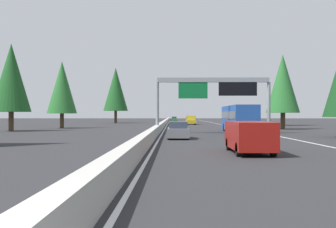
# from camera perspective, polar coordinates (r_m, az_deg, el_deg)

# --- Properties ---
(ground_plane) EXTENTS (320.00, 320.00, 0.00)m
(ground_plane) POSITION_cam_1_polar(r_m,az_deg,el_deg) (63.32, -0.56, -1.98)
(ground_plane) COLOR #262628
(median_barrier) EXTENTS (180.00, 0.56, 0.90)m
(median_barrier) POSITION_cam_1_polar(r_m,az_deg,el_deg) (83.30, -0.45, -1.22)
(median_barrier) COLOR #ADAAA3
(median_barrier) RESTS_ON ground
(shoulder_stripe_right) EXTENTS (160.00, 0.16, 0.01)m
(shoulder_stripe_right) POSITION_cam_1_polar(r_m,az_deg,el_deg) (73.99, 8.58, -1.70)
(shoulder_stripe_right) COLOR silver
(shoulder_stripe_right) RESTS_ON ground
(shoulder_stripe_median) EXTENTS (160.00, 0.16, 0.01)m
(shoulder_stripe_median) POSITION_cam_1_polar(r_m,az_deg,el_deg) (73.31, -0.18, -1.72)
(shoulder_stripe_median) COLOR silver
(shoulder_stripe_median) RESTS_ON ground
(sign_gantry_overhead) EXTENTS (0.50, 12.68, 6.16)m
(sign_gantry_overhead) POSITION_cam_1_polar(r_m,az_deg,el_deg) (43.09, 6.88, 3.67)
(sign_gantry_overhead) COLOR gray
(sign_gantry_overhead) RESTS_ON ground
(minivan_distant_a) EXTENTS (5.00, 1.95, 1.69)m
(minivan_distant_a) POSITION_cam_1_polar(r_m,az_deg,el_deg) (21.25, 11.87, -3.11)
(minivan_distant_a) COLOR maroon
(minivan_distant_a) RESTS_ON ground
(sedan_far_right) EXTENTS (4.40, 1.80, 1.47)m
(sedan_far_right) POSITION_cam_1_polar(r_m,az_deg,el_deg) (33.37, 1.50, -2.48)
(sedan_far_right) COLOR slate
(sedan_far_right) RESTS_ON ground
(pickup_distant_b) EXTENTS (5.60, 2.00, 1.86)m
(pickup_distant_b) POSITION_cam_1_polar(r_m,az_deg,el_deg) (81.84, 3.38, -0.91)
(pickup_distant_b) COLOR #AD931E
(pickup_distant_b) RESTS_ON ground
(sedan_mid_right) EXTENTS (4.40, 1.80, 1.47)m
(sedan_mid_right) POSITION_cam_1_polar(r_m,az_deg,el_deg) (124.11, 0.91, -0.75)
(sedan_mid_right) COLOR #2D6B38
(sedan_mid_right) RESTS_ON ground
(bus_near_right) EXTENTS (11.50, 2.55, 3.10)m
(bus_near_right) POSITION_cam_1_polar(r_m,az_deg,el_deg) (45.47, 10.37, -0.55)
(bus_near_right) COLOR #1E4793
(bus_near_right) RESTS_ON ground
(conifer_right_mid) EXTENTS (4.71, 4.71, 10.70)m
(conifer_right_mid) POSITION_cam_1_polar(r_m,az_deg,el_deg) (57.72, 16.55, 4.31)
(conifer_right_mid) COLOR #4C3823
(conifer_right_mid) RESTS_ON ground
(conifer_right_far) EXTENTS (5.80, 5.80, 13.19)m
(conifer_right_far) POSITION_cam_1_polar(r_m,az_deg,el_deg) (78.42, 16.65, 4.25)
(conifer_right_far) COLOR #4C3823
(conifer_right_far) RESTS_ON ground
(conifer_left_near) EXTENTS (4.88, 4.88, 11.09)m
(conifer_left_near) POSITION_cam_1_polar(r_m,az_deg,el_deg) (52.84, -22.10, 4.97)
(conifer_left_near) COLOR #4C3823
(conifer_left_near) RESTS_ON ground
(conifer_left_mid) EXTENTS (4.54, 4.54, 10.33)m
(conifer_left_mid) POSITION_cam_1_polar(r_m,az_deg,el_deg) (61.71, -15.36, 3.80)
(conifer_left_mid) COLOR #4C3823
(conifer_left_mid) RESTS_ON ground
(conifer_left_far) EXTENTS (6.14, 6.14, 13.95)m
(conifer_left_far) POSITION_cam_1_polar(r_m,az_deg,el_deg) (98.29, -7.72, 3.64)
(conifer_left_far) COLOR #4C3823
(conifer_left_far) RESTS_ON ground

